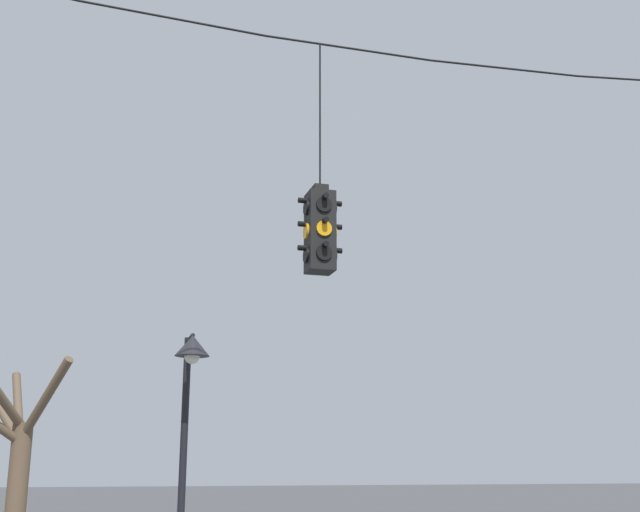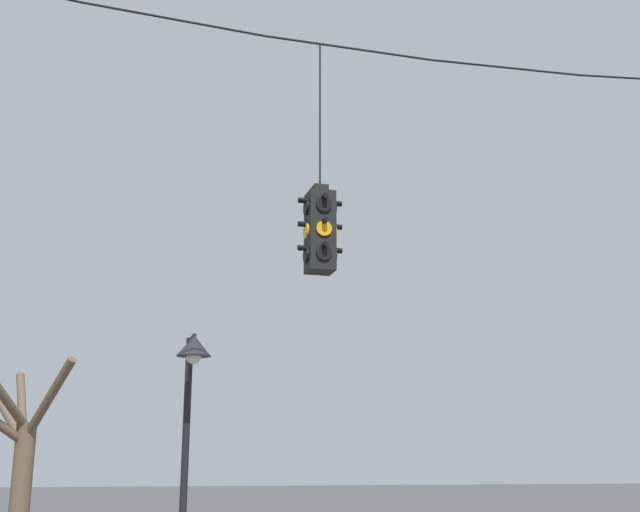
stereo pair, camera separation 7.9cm
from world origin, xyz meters
name	(u,v)px [view 2 (the right image)]	position (x,y,z in m)	size (l,w,h in m)	color
span_wire	(350,35)	(0.00, -0.31, 8.15)	(16.82, 0.03, 0.65)	black
traffic_light_near_left_pole	(320,230)	(-0.43, -0.31, 5.29)	(0.58, 0.58, 3.20)	black
street_lamp	(191,392)	(-1.59, 3.21, 3.52)	(0.55, 0.95, 4.44)	black
bare_tree	(12,453)	(-4.61, 8.27, 2.63)	(3.19, 4.14, 5.15)	brown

